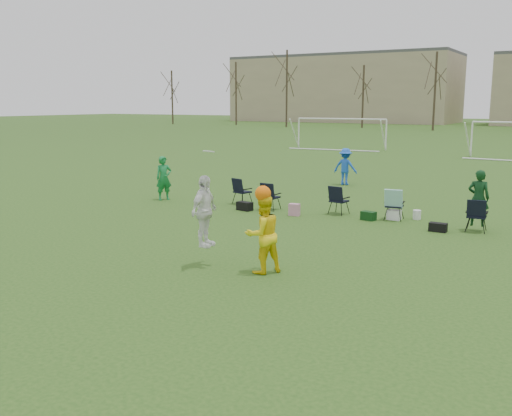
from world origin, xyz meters
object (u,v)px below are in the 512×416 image
Objects in this scene: fielder_blue at (345,167)px; goal_left at (341,125)px; center_contest at (240,224)px; fielder_green_near at (164,178)px.

fielder_blue is 0.23× the size of goal_left.
fielder_blue is at bearing 102.44° from center_contest.
fielder_blue is at bearing -72.17° from goal_left.
fielder_green_near is 1.01× the size of fielder_blue.
center_contest is 34.73m from goal_left.
fielder_blue is 0.62× the size of center_contest.
fielder_green_near is 9.91m from center_contest.
center_contest is (7.52, -6.44, 0.21)m from fielder_green_near.
center_contest is at bearing -76.39° from goal_left.
fielder_green_near is 0.63× the size of center_contest.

